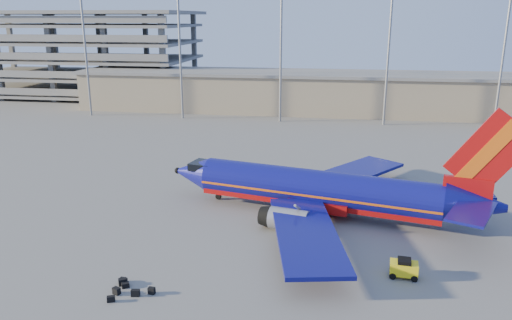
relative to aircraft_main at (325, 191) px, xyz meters
name	(u,v)px	position (x,y,z in m)	size (l,w,h in m)	color
ground	(277,206)	(-5.15, 1.68, -2.63)	(220.00, 220.00, 0.00)	slate
terminal_building	(356,93)	(4.85, 59.68, 1.69)	(122.00, 16.00, 8.50)	gray
parking_garage	(77,49)	(-67.15, 75.73, 9.10)	(62.00, 32.00, 21.40)	slate
light_mast_row	(335,30)	(-0.15, 47.68, 14.92)	(101.60, 1.60, 28.65)	gray
aircraft_main	(325,191)	(0.00, 0.00, 0.00)	(35.87, 34.12, 12.30)	navy
baggage_tug	(404,268)	(6.60, -12.15, -1.82)	(2.28, 1.50, 1.56)	yellow
luggage_pile	(126,288)	(-14.22, -17.65, -2.39)	(3.35, 3.16, 0.53)	black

